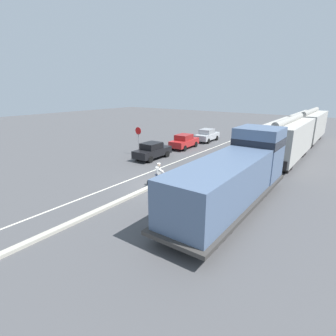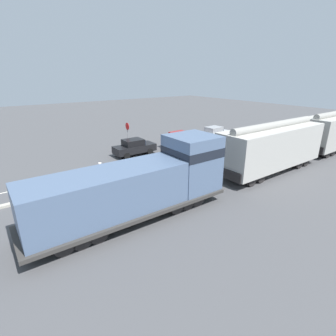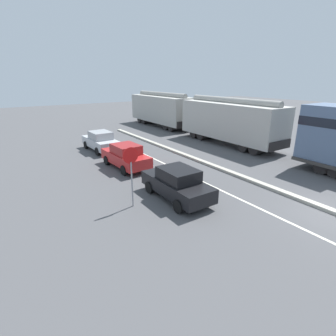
# 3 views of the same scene
# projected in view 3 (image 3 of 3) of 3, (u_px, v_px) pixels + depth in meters

# --- Properties ---
(median_curb) EXTENTS (0.36, 36.00, 0.16)m
(median_curb) POSITION_uv_depth(u_px,v_px,m) (236.00, 175.00, 16.32)
(median_curb) COLOR #B2AD9E
(median_curb) RESTS_ON ground
(lane_stripe) EXTENTS (0.14, 36.00, 0.01)m
(lane_stripe) POSITION_uv_depth(u_px,v_px,m) (207.00, 184.00, 15.08)
(lane_stripe) COLOR silver
(lane_stripe) RESTS_ON ground
(hopper_car_lead) EXTENTS (2.90, 10.60, 4.18)m
(hopper_car_lead) POSITION_uv_depth(u_px,v_px,m) (230.00, 121.00, 23.64)
(hopper_car_lead) COLOR #B1AFA7
(hopper_car_lead) RESTS_ON ground
(hopper_car_middle) EXTENTS (2.90, 10.60, 4.18)m
(hopper_car_middle) POSITION_uv_depth(u_px,v_px,m) (161.00, 109.00, 32.76)
(hopper_car_middle) COLOR #ACA9A2
(hopper_car_middle) RESTS_ON ground
(parked_car_black) EXTENTS (1.84, 4.20, 1.62)m
(parked_car_black) POSITION_uv_depth(u_px,v_px,m) (177.00, 183.00, 13.02)
(parked_car_black) COLOR black
(parked_car_black) RESTS_ON ground
(parked_car_red) EXTENTS (1.98, 4.27, 1.62)m
(parked_car_red) POSITION_uv_depth(u_px,v_px,m) (126.00, 156.00, 17.61)
(parked_car_red) COLOR red
(parked_car_red) RESTS_ON ground
(parked_car_silver) EXTENTS (1.97, 4.27, 1.62)m
(parked_car_silver) POSITION_uv_depth(u_px,v_px,m) (100.00, 141.00, 21.84)
(parked_car_silver) COLOR #B7BABF
(parked_car_silver) RESTS_ON ground
(stop_sign) EXTENTS (0.76, 0.08, 2.88)m
(stop_sign) POSITION_uv_depth(u_px,v_px,m) (131.00, 166.00, 11.83)
(stop_sign) COLOR gray
(stop_sign) RESTS_ON ground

